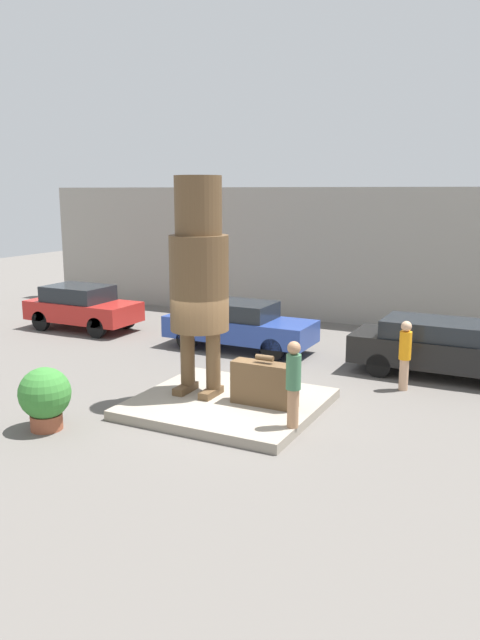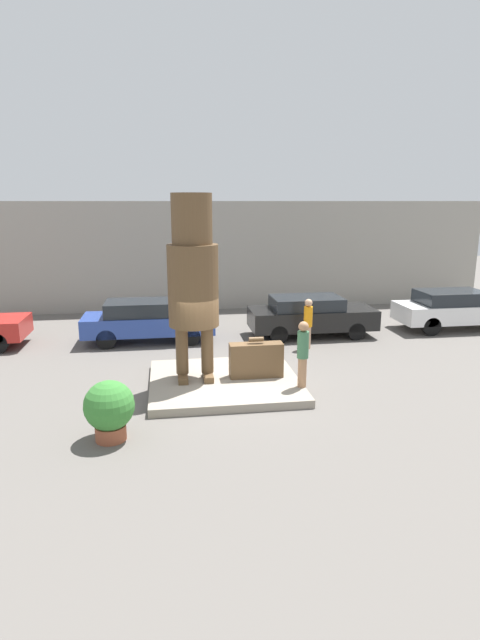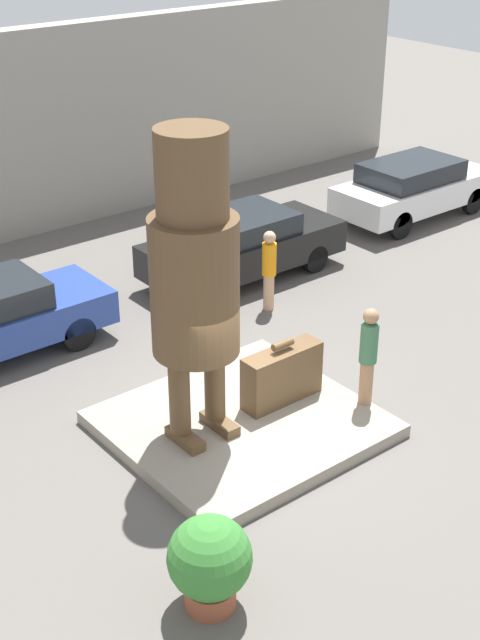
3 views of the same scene
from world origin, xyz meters
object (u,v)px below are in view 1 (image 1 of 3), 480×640
object	(u,v)px
tourist	(293,381)
parked_car_black	(440,346)
giant_suitcase	(264,384)
statue_figure	(199,269)
parked_car_red	(82,306)
parked_car_blue	(238,324)
worker_hivis	(405,353)
planter_pot	(45,396)

from	to	relation	value
tourist	parked_car_black	xyz separation A→B (m)	(1.90, 5.73, -0.38)
giant_suitcase	tourist	distance (m)	1.51
statue_figure	parked_car_red	bearing A→B (deg)	147.92
parked_car_red	parked_car_blue	world-z (taller)	parked_car_red
statue_figure	parked_car_black	size ratio (longest dim) A/B	1.06
worker_hivis	giant_suitcase	bearing A→B (deg)	-127.18
parked_car_blue	parked_car_red	bearing A→B (deg)	179.38
parked_car_black	giant_suitcase	bearing A→B (deg)	-121.80
tourist	parked_car_blue	bearing A→B (deg)	125.82
tourist	parked_car_black	size ratio (longest dim) A/B	0.38
statue_figure	tourist	xyz separation A→B (m)	(2.76, -1.05, -1.95)
tourist	parked_car_blue	distance (m)	7.19
worker_hivis	tourist	bearing A→B (deg)	-107.88
tourist	parked_car_blue	xyz separation A→B (m)	(-4.20, 5.82, -0.38)
statue_figure	planter_pot	world-z (taller)	statue_figure
statue_figure	parked_car_blue	size ratio (longest dim) A/B	1.07
planter_pot	statue_figure	bearing A→B (deg)	56.05
parked_car_black	tourist	bearing A→B (deg)	-108.33
tourist	parked_car_red	xyz separation A→B (m)	(-10.48, 5.89, -0.35)
parked_car_black	planter_pot	bearing A→B (deg)	-131.05
tourist	parked_car_blue	world-z (taller)	tourist
parked_car_black	planter_pot	world-z (taller)	parked_car_black
tourist	parked_car_red	size ratio (longest dim) A/B	0.44
parked_car_blue	worker_hivis	world-z (taller)	worker_hivis
parked_car_red	parked_car_black	size ratio (longest dim) A/B	0.85
parked_car_black	worker_hivis	size ratio (longest dim) A/B	2.68
statue_figure	worker_hivis	world-z (taller)	statue_figure
tourist	planter_pot	xyz separation A→B (m)	(-4.75, -1.91, -0.47)
statue_figure	tourist	size ratio (longest dim) A/B	2.81
giant_suitcase	planter_pot	distance (m)	4.67
giant_suitcase	worker_hivis	world-z (taller)	worker_hivis
parked_car_red	worker_hivis	distance (m)	11.94
parked_car_black	planter_pot	xyz separation A→B (m)	(-6.65, -7.64, -0.09)
planter_pot	giant_suitcase	bearing A→B (deg)	37.80
giant_suitcase	parked_car_red	world-z (taller)	parked_car_red
giant_suitcase	parked_car_black	distance (m)	5.62
statue_figure	tourist	bearing A→B (deg)	-20.84
tourist	statue_figure	bearing A→B (deg)	159.16
tourist	planter_pot	bearing A→B (deg)	-158.11
tourist	parked_car_black	world-z (taller)	tourist
planter_pot	parked_car_red	bearing A→B (deg)	126.29
giant_suitcase	worker_hivis	bearing A→B (deg)	52.82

